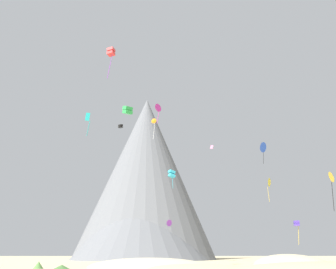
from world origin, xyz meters
TOP-DOWN VIEW (x-y plane):
  - dune_foreground_left at (-3.52, 25.85)m, footprint 18.59×14.11m
  - dune_foreground_right at (17.67, 26.04)m, footprint 9.36×23.73m
  - bush_ridge_crest at (-19.12, 22.92)m, footprint 1.79×1.79m
  - bush_near_left at (-14.73, 18.18)m, footprint 3.50×3.50m
  - rock_massif at (-6.49, 88.87)m, footprint 63.08×63.08m
  - kite_orange_high at (-3.40, 55.59)m, footprint 1.39×0.81m
  - kite_red_high at (-10.19, 20.70)m, footprint 1.39×1.36m
  - kite_cyan_mid at (1.20, 57.79)m, footprint 1.95×1.89m
  - kite_gold_low at (23.38, 20.29)m, footprint 0.86×1.68m
  - kite_magenta_high at (-2.48, 34.60)m, footprint 1.45×1.41m
  - kite_teal_mid at (-13.93, 24.47)m, footprint 0.84×0.23m
  - kite_indigo_low at (26.04, 43.54)m, footprint 1.23×1.26m
  - kite_blue_mid at (22.37, 50.26)m, footprint 2.41×2.18m
  - kite_violet_low at (-0.12, 40.61)m, footprint 1.34×1.18m
  - kite_pink_high at (11.66, 59.17)m, footprint 0.80×1.01m
  - kite_black_high at (-12.06, 58.73)m, footprint 1.32×1.32m
  - kite_green_mid at (-7.53, 25.03)m, footprint 1.84×1.87m
  - kite_yellow_mid at (24.54, 55.09)m, footprint 1.67×2.06m

SIDE VIEW (x-z plane):
  - dune_foreground_left at x=-3.52m, z-range -1.44..1.44m
  - dune_foreground_right at x=17.67m, z-range -1.96..1.96m
  - bush_near_left at x=-14.73m, z-range 0.00..0.69m
  - bush_ridge_crest at x=-19.12m, z-range 0.00..0.99m
  - kite_violet_low at x=-0.12m, z-range 6.98..8.29m
  - kite_indigo_low at x=26.04m, z-range 5.40..10.13m
  - kite_gold_low at x=23.38m, z-range 9.85..15.66m
  - kite_yellow_mid at x=24.54m, z-range 15.41..21.16m
  - kite_cyan_mid at x=1.20m, z-range 18.52..23.05m
  - kite_teal_mid at x=-13.93m, z-range 20.97..25.01m
  - rock_massif at x=-6.49m, z-range -4.10..50.38m
  - kite_green_mid at x=-7.53m, z-range 24.09..25.67m
  - kite_blue_mid at x=22.37m, z-range 23.13..28.27m
  - kite_pink_high at x=11.66m, z-range 27.66..28.77m
  - kite_magenta_high at x=-2.48m, z-range 27.10..31.13m
  - kite_red_high at x=-10.19m, z-range 30.62..35.99m
  - kite_black_high at x=-12.06m, z-range 32.96..34.03m
  - kite_orange_high at x=-3.40m, z-range 31.01..36.64m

